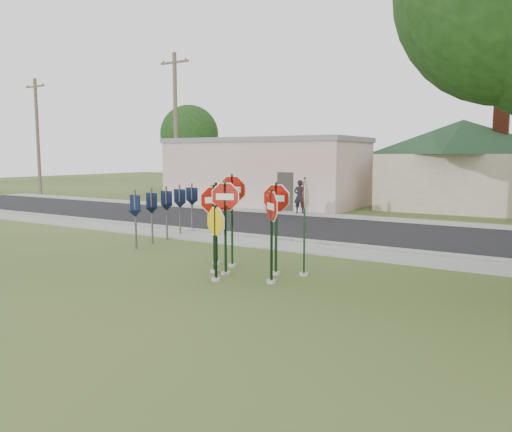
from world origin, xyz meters
The scene contains 20 objects.
ground centered at (0.00, 0.00, 0.00)m, with size 120.00×120.00×0.00m, color #35491B.
sidewalk_near centered at (0.00, 5.50, 0.03)m, with size 60.00×1.60×0.06m, color gray.
road centered at (0.00, 10.00, 0.02)m, with size 60.00×7.00×0.04m, color black.
sidewalk_far centered at (0.00, 14.30, 0.03)m, with size 60.00×1.60×0.06m, color gray.
curb centered at (0.00, 6.50, 0.07)m, with size 60.00×0.20×0.14m, color gray.
stop_sign_center centered at (-0.35, 1.07, 1.60)m, with size 0.98×0.36×2.59m.
stop_sign_yellow centered at (-0.20, 0.44, 1.17)m, with size 0.96×0.36×2.01m.
stop_sign_left centered at (-0.75, 1.13, 1.51)m, with size 0.80×0.64×2.47m.
stop_sign_right centered at (1.10, 0.96, 1.48)m, with size 0.78×0.69×2.42m.
stop_sign_back_right centered at (0.77, 1.79, 1.56)m, with size 1.02×0.24×2.54m.
stop_sign_back_left centered at (-0.75, 1.98, 1.71)m, with size 0.94×0.56×2.73m.
stop_sign_far_right centered at (1.46, 2.07, 1.68)m, with size 0.42×0.99×2.69m.
stop_sign_far_left centered at (-1.32, 2.01, 1.54)m, with size 0.47×1.04×2.48m.
route_sign_row centered at (-5.40, 4.50, 1.22)m, with size 1.43×4.63×2.00m.
building_stucco centered at (-9.00, 18.00, 2.15)m, with size 12.20×6.20×4.20m.
building_house centered at (2.00, 22.00, 3.65)m, with size 11.60×11.60×6.20m.
utility_pole_near centered at (-14.00, 15.20, 4.97)m, with size 2.20×0.26×9.50m.
utility_pole_far centered at (-28.00, 15.20, 4.71)m, with size 2.20×0.26×9.00m.
bg_tree_left centered at (-20.00, 24.00, 4.88)m, with size 4.90×4.90×7.35m.
pedestrian centered at (-4.71, 14.23, 0.95)m, with size 0.65×0.43×1.78m, color black.
Camera 1 is at (7.04, -9.50, 3.14)m, focal length 35.00 mm.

